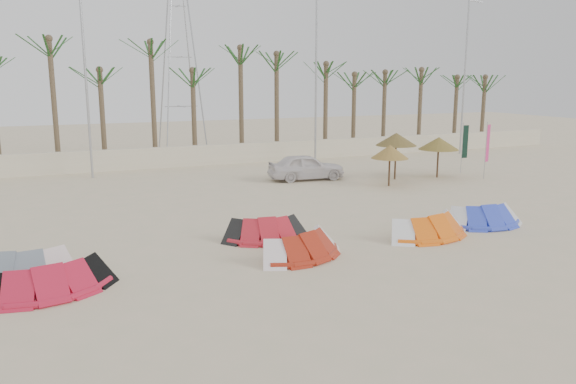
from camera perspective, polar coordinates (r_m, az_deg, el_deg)
name	(u,v)px	position (r m, az deg, el deg)	size (l,w,h in m)	color
ground	(371,275)	(16.38, 8.43, -8.32)	(120.00, 120.00, 0.00)	beige
boundary_wall	(189,156)	(36.33, -10.06, 3.62)	(60.00, 0.30, 1.30)	beige
palm_line	(190,63)	(37.63, -9.91, 12.74)	(52.00, 4.00, 7.70)	brown
lamp_b	(86,73)	(33.13, -19.83, 11.26)	(1.25, 0.14, 11.00)	#A5A8AD
lamp_c	(317,74)	(36.84, 2.92, 11.87)	(1.25, 0.14, 11.00)	#A5A8AD
lamp_d	(465,75)	(43.49, 17.54, 11.30)	(1.25, 0.14, 11.00)	#A5A8AD
pylon	(183,154)	(42.44, -10.61, 3.83)	(3.00, 3.00, 14.00)	#A5A8AD
kite_grey	(5,261)	(17.96, -26.77, -6.28)	(3.85, 2.24, 0.90)	slate
kite_red_left	(46,275)	(16.24, -23.36, -7.79)	(3.66, 2.09, 0.90)	red
kite_red_mid	(263,227)	(19.63, -2.54, -3.59)	(3.09, 1.87, 0.90)	red
kite_red_right	(300,243)	(17.82, 1.18, -5.15)	(3.51, 2.45, 0.90)	#A32613
kite_orange	(425,224)	(20.65, 13.76, -3.15)	(3.62, 2.07, 0.90)	orange
kite_blue	(480,214)	(22.73, 18.96, -2.11)	(3.20, 1.81, 0.90)	blue
parasol_left	(396,139)	(31.45, 10.93, 5.28)	(2.26, 2.26, 2.58)	#4C331E
parasol_mid	(390,152)	(29.46, 10.32, 4.04)	(1.94, 1.94, 2.15)	#4C331E
parasol_right	(439,143)	(32.63, 15.06, 4.79)	(2.25, 2.25, 2.29)	#4C331E
flag_pink	(488,145)	(33.07, 19.69, 4.52)	(0.44, 0.19, 3.18)	#A5A8AD
flag_green	(465,143)	(34.76, 17.50, 4.76)	(0.45, 0.04, 2.97)	#A5A8AD
car	(306,167)	(31.01, 1.86, 2.57)	(1.68, 4.18, 1.42)	silver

